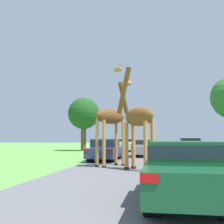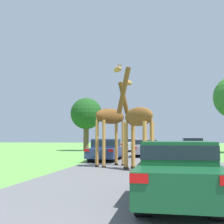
{
  "view_description": "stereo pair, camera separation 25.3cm",
  "coord_description": "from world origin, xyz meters",
  "px_view_note": "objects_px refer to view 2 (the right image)",
  "views": [
    {
      "loc": [
        0.42,
        -1.47,
        1.51
      ],
      "look_at": [
        -2.11,
        13.36,
        2.89
      ],
      "focal_mm": 45.0,
      "sensor_mm": 36.0,
      "label": 1
    },
    {
      "loc": [
        0.67,
        -1.42,
        1.51
      ],
      "look_at": [
        -2.11,
        13.36,
        2.89
      ],
      "focal_mm": 45.0,
      "sensor_mm": 36.0,
      "label": 2
    }
  ],
  "objects_px": {
    "giraffe_companion": "(136,120)",
    "car_verge_right": "(106,149)",
    "car_queue_left": "(131,144)",
    "car_far_ahead": "(146,147)",
    "car_lead_maroon": "(177,169)",
    "car_queue_right": "(192,145)",
    "tree_far_right": "(86,114)",
    "giraffe_near_road": "(112,119)"
  },
  "relations": [
    {
      "from": "car_queue_left",
      "to": "car_verge_right",
      "type": "xyz_separation_m",
      "value": [
        -0.04,
        -13.18,
        -0.03
      ]
    },
    {
      "from": "car_queue_right",
      "to": "car_verge_right",
      "type": "height_order",
      "value": "car_queue_right"
    },
    {
      "from": "car_lead_maroon",
      "to": "car_verge_right",
      "type": "distance_m",
      "value": 12.29
    },
    {
      "from": "giraffe_companion",
      "to": "car_lead_maroon",
      "type": "xyz_separation_m",
      "value": [
        1.6,
        -6.45,
        -1.58
      ]
    },
    {
      "from": "car_queue_right",
      "to": "car_verge_right",
      "type": "distance_m",
      "value": 11.47
    },
    {
      "from": "giraffe_near_road",
      "to": "car_queue_right",
      "type": "bearing_deg",
      "value": 103.7
    },
    {
      "from": "giraffe_near_road",
      "to": "car_verge_right",
      "type": "xyz_separation_m",
      "value": [
        -1.06,
        3.59,
        -1.77
      ]
    },
    {
      "from": "tree_far_right",
      "to": "giraffe_near_road",
      "type": "bearing_deg",
      "value": -69.58
    },
    {
      "from": "car_queue_left",
      "to": "car_far_ahead",
      "type": "distance_m",
      "value": 9.03
    },
    {
      "from": "car_queue_right",
      "to": "car_queue_left",
      "type": "bearing_deg",
      "value": 149.98
    },
    {
      "from": "car_queue_left",
      "to": "giraffe_near_road",
      "type": "bearing_deg",
      "value": -86.54
    },
    {
      "from": "giraffe_companion",
      "to": "car_verge_right",
      "type": "bearing_deg",
      "value": 66.14
    },
    {
      "from": "giraffe_companion",
      "to": "car_lead_maroon",
      "type": "relative_size",
      "value": 1.24
    },
    {
      "from": "car_lead_maroon",
      "to": "car_queue_right",
      "type": "bearing_deg",
      "value": 83.75
    },
    {
      "from": "giraffe_companion",
      "to": "giraffe_near_road",
      "type": "bearing_deg",
      "value": 83.78
    },
    {
      "from": "car_lead_maroon",
      "to": "car_far_ahead",
      "type": "height_order",
      "value": "car_lead_maroon"
    },
    {
      "from": "giraffe_near_road",
      "to": "tree_far_right",
      "type": "relative_size",
      "value": 0.82
    },
    {
      "from": "car_queue_right",
      "to": "car_verge_right",
      "type": "bearing_deg",
      "value": -124.2
    },
    {
      "from": "giraffe_near_road",
      "to": "car_lead_maroon",
      "type": "xyz_separation_m",
      "value": [
        3.08,
        -7.98,
        -1.76
      ]
    },
    {
      "from": "giraffe_near_road",
      "to": "car_queue_right",
      "type": "height_order",
      "value": "giraffe_near_road"
    },
    {
      "from": "car_lead_maroon",
      "to": "car_far_ahead",
      "type": "relative_size",
      "value": 1.08
    },
    {
      "from": "car_queue_right",
      "to": "giraffe_near_road",
      "type": "bearing_deg",
      "value": -112.4
    },
    {
      "from": "giraffe_companion",
      "to": "car_verge_right",
      "type": "height_order",
      "value": "giraffe_companion"
    },
    {
      "from": "car_lead_maroon",
      "to": "tree_far_right",
      "type": "distance_m",
      "value": 26.32
    },
    {
      "from": "car_verge_right",
      "to": "tree_far_right",
      "type": "distance_m",
      "value": 14.23
    },
    {
      "from": "car_queue_left",
      "to": "car_far_ahead",
      "type": "height_order",
      "value": "car_queue_left"
    },
    {
      "from": "giraffe_companion",
      "to": "car_far_ahead",
      "type": "height_order",
      "value": "giraffe_companion"
    },
    {
      "from": "car_queue_right",
      "to": "tree_far_right",
      "type": "bearing_deg",
      "value": 163.75
    },
    {
      "from": "giraffe_companion",
      "to": "car_verge_right",
      "type": "relative_size",
      "value": 1.21
    },
    {
      "from": "car_lead_maroon",
      "to": "tree_far_right",
      "type": "relative_size",
      "value": 0.71
    },
    {
      "from": "giraffe_near_road",
      "to": "car_verge_right",
      "type": "height_order",
      "value": "giraffe_near_road"
    },
    {
      "from": "car_queue_left",
      "to": "car_lead_maroon",
      "type": "bearing_deg",
      "value": -80.61
    },
    {
      "from": "car_lead_maroon",
      "to": "car_queue_right",
      "type": "relative_size",
      "value": 1.03
    },
    {
      "from": "car_lead_maroon",
      "to": "car_queue_left",
      "type": "distance_m",
      "value": 25.09
    },
    {
      "from": "car_queue_right",
      "to": "tree_far_right",
      "type": "xyz_separation_m",
      "value": [
        -11.51,
        3.35,
        3.46
      ]
    },
    {
      "from": "giraffe_companion",
      "to": "car_lead_maroon",
      "type": "bearing_deg",
      "value": -126.22
    },
    {
      "from": "car_verge_right",
      "to": "giraffe_near_road",
      "type": "bearing_deg",
      "value": -73.59
    },
    {
      "from": "giraffe_companion",
      "to": "car_far_ahead",
      "type": "bearing_deg",
      "value": 40.7
    },
    {
      "from": "car_lead_maroon",
      "to": "tree_far_right",
      "type": "xyz_separation_m",
      "value": [
        -9.2,
        24.41,
        3.48
      ]
    },
    {
      "from": "giraffe_companion",
      "to": "car_queue_left",
      "type": "relative_size",
      "value": 1.12
    },
    {
      "from": "car_far_ahead",
      "to": "car_verge_right",
      "type": "relative_size",
      "value": 0.9
    },
    {
      "from": "car_queue_left",
      "to": "tree_far_right",
      "type": "bearing_deg",
      "value": -176.12
    }
  ]
}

